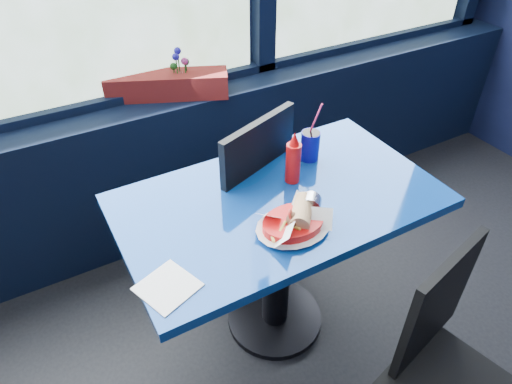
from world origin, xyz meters
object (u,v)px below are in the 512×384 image
object	(u,v)px
chair_near_back	(254,187)
food_basket	(294,221)
chair_near_front	(445,362)
planter_box	(167,85)
ketchup_bottle	(293,160)
near_table	(278,232)
flower_vase	(182,81)
soda_cup	(310,145)

from	to	relation	value
chair_near_back	food_basket	bearing A→B (deg)	56.45
chair_near_front	planter_box	size ratio (longest dim) A/B	1.48
ketchup_bottle	near_table	bearing A→B (deg)	-146.63
chair_near_front	food_basket	bearing A→B (deg)	100.61
ketchup_bottle	chair_near_back	bearing A→B (deg)	96.53
near_table	flower_vase	bearing A→B (deg)	91.78
near_table	food_basket	distance (m)	0.28
chair_near_front	soda_cup	bearing A→B (deg)	73.26
near_table	food_basket	bearing A→B (deg)	-105.21
chair_near_front	soda_cup	xyz separation A→B (m)	(0.05, 0.87, 0.32)
food_basket	ketchup_bottle	world-z (taller)	ketchup_bottle
ketchup_bottle	soda_cup	xyz separation A→B (m)	(0.15, 0.09, -0.03)
near_table	chair_near_back	distance (m)	0.33
near_table	soda_cup	distance (m)	0.38
soda_cup	ketchup_bottle	bearing A→B (deg)	-146.99
near_table	food_basket	world-z (taller)	food_basket
chair_near_back	planter_box	distance (m)	0.67
near_table	soda_cup	world-z (taller)	soda_cup
ketchup_bottle	soda_cup	size ratio (longest dim) A/B	0.83
near_table	food_basket	size ratio (longest dim) A/B	4.04
chair_near_front	chair_near_back	world-z (taller)	chair_near_back
chair_near_back	ketchup_bottle	world-z (taller)	ketchup_bottle
chair_near_back	planter_box	xyz separation A→B (m)	(-0.16, 0.57, 0.31)
chair_near_front	ketchup_bottle	distance (m)	0.85
food_basket	soda_cup	bearing A→B (deg)	24.80
chair_near_front	chair_near_back	distance (m)	1.04
chair_near_front	flower_vase	bearing A→B (deg)	84.49
planter_box	food_basket	size ratio (longest dim) A/B	1.97
ketchup_bottle	planter_box	bearing A→B (deg)	103.04
chair_near_back	flower_vase	world-z (taller)	flower_vase
near_table	food_basket	xyz separation A→B (m)	(-0.05, -0.17, 0.21)
soda_cup	chair_near_front	bearing A→B (deg)	-93.26
food_basket	soda_cup	distance (m)	0.44
chair_near_back	ketchup_bottle	size ratio (longest dim) A/B	4.43
chair_near_back	food_basket	xyz separation A→B (m)	(-0.12, -0.49, 0.23)
chair_near_back	flower_vase	bearing A→B (deg)	-100.49
planter_box	flower_vase	distance (m)	0.07
chair_near_back	flower_vase	size ratio (longest dim) A/B	4.09
food_basket	ketchup_bottle	size ratio (longest dim) A/B	1.37
near_table	ketchup_bottle	bearing A→B (deg)	33.37
soda_cup	food_basket	bearing A→B (deg)	-131.28
near_table	planter_box	xyz separation A→B (m)	(-0.09, 0.89, 0.29)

